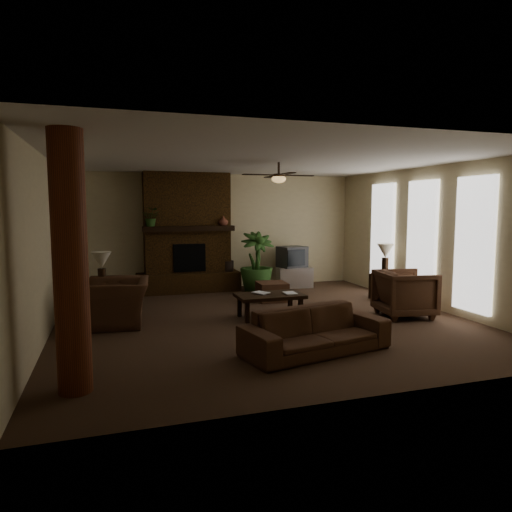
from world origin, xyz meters
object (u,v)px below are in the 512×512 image
object	(u,v)px
side_table_left	(102,303)
sofa	(316,324)
ottoman	(272,292)
side_table_right	(385,286)
tv_stand	(294,277)
lamp_right	(385,253)
lamp_left	(101,263)
log_column	(70,264)
armchair_right	(405,291)
coffee_table	(270,297)
floor_plant	(257,275)
armchair_left	(118,294)
floor_vase	(227,272)

from	to	relation	value
side_table_left	sofa	bearing A→B (deg)	-46.03
ottoman	side_table_right	size ratio (longest dim) A/B	1.09
tv_stand	lamp_right	distance (m)	2.47
lamp_left	ottoman	bearing A→B (deg)	8.16
log_column	sofa	bearing A→B (deg)	8.25
ottoman	lamp_left	distance (m)	3.55
armchair_right	tv_stand	distance (m)	3.58
sofa	tv_stand	size ratio (longest dim) A/B	2.43
log_column	coffee_table	size ratio (longest dim) A/B	2.33
sofa	armchair_right	size ratio (longest dim) A/B	2.20
sofa	lamp_right	bearing A→B (deg)	32.13
log_column	lamp_left	bearing A→B (deg)	85.95
ottoman	side_table_right	xyz separation A→B (m)	(2.44, -0.53, 0.08)
coffee_table	floor_plant	bearing A→B (deg)	77.63
coffee_table	side_table_right	bearing A→B (deg)	16.14
armchair_right	lamp_right	xyz separation A→B (m)	(0.60, 1.57, 0.53)
coffee_table	tv_stand	xyz separation A→B (m)	(1.65, 2.82, -0.12)
sofa	side_table_left	size ratio (longest dim) A/B	3.76
armchair_left	floor_plant	bearing A→B (deg)	128.62
coffee_table	floor_vase	xyz separation A→B (m)	(-0.04, 3.03, 0.06)
armchair_right	floor_vase	bearing A→B (deg)	41.92
side_table_left	log_column	bearing A→B (deg)	-93.74
armchair_right	lamp_left	xyz separation A→B (m)	(-5.26, 1.58, 0.53)
armchair_left	ottoman	bearing A→B (deg)	113.28
lamp_left	armchair_left	bearing A→B (deg)	-65.12
armchair_left	ottoman	distance (m)	3.35
sofa	coffee_table	bearing A→B (deg)	76.18
log_column	side_table_right	distance (m)	7.06
tv_stand	side_table_right	world-z (taller)	side_table_right
log_column	side_table_left	bearing A→B (deg)	86.26
ottoman	lamp_right	xyz separation A→B (m)	(2.44, -0.50, 0.80)
side_table_left	lamp_left	xyz separation A→B (m)	(0.02, 0.03, 0.73)
floor_plant	side_table_left	bearing A→B (deg)	-155.33
sofa	lamp_right	size ratio (longest dim) A/B	3.18
coffee_table	side_table_left	size ratio (longest dim) A/B	2.18
armchair_left	armchair_right	bearing A→B (deg)	83.43
ottoman	side_table_right	bearing A→B (deg)	-12.18
armchair_left	lamp_right	distance (m)	5.65
sofa	armchair_right	xyz separation A→B (m)	(2.44, 1.40, 0.06)
armchair_right	armchair_left	bearing A→B (deg)	87.22
armchair_right	side_table_left	xyz separation A→B (m)	(-5.28, 1.55, -0.19)
side_table_left	lamp_left	world-z (taller)	lamp_left
armchair_left	coffee_table	size ratio (longest dim) A/B	0.98
armchair_left	coffee_table	bearing A→B (deg)	87.51
side_table_right	sofa	bearing A→B (deg)	-136.00
log_column	floor_plant	size ratio (longest dim) A/B	1.97
side_table_right	lamp_right	size ratio (longest dim) A/B	0.85
ottoman	side_table_right	distance (m)	2.50
log_column	lamp_right	size ratio (longest dim) A/B	4.31
log_column	floor_plant	bearing A→B (deg)	53.62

